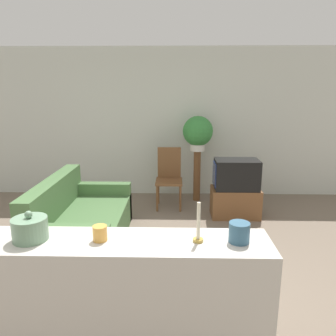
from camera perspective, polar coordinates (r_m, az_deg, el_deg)
name	(u,v)px	position (r m, az deg, el deg)	size (l,w,h in m)	color
ground_plane	(118,306)	(3.32, -8.68, -22.68)	(14.00, 14.00, 0.00)	#756656
wall_back	(147,123)	(6.12, -3.59, 7.81)	(9.00, 0.06, 2.70)	silver
couch	(81,223)	(4.40, -14.98, -9.23)	(0.97, 1.75, 0.86)	#476B3D
tv_stand	(235,202)	(5.28, 11.60, -5.86)	(0.74, 0.45, 0.46)	brown
television	(236,174)	(5.15, 11.77, -1.06)	(0.68, 0.43, 0.46)	black
wooden_chair	(169,175)	(5.54, 0.19, -1.23)	(0.44, 0.44, 1.00)	brown
plant_stand	(197,176)	(5.87, 5.06, -1.35)	(0.12, 0.12, 0.91)	brown
potted_plant	(198,132)	(5.72, 5.22, 6.27)	(0.52, 0.52, 0.61)	white
foreground_counter	(100,304)	(2.54, -11.73, -22.14)	(2.34, 0.44, 0.97)	beige
decorative_bowl	(30,229)	(2.40, -22.91, -9.72)	(0.23, 0.23, 0.21)	gray
candle_jar	(100,233)	(2.27, -11.77, -11.07)	(0.10, 0.10, 0.10)	gold
candlestick	(198,229)	(2.20, 5.30, -10.47)	(0.07, 0.07, 0.27)	#B7933D
coffee_tin	(239,232)	(2.24, 12.30, -10.91)	(0.14, 0.14, 0.14)	#335B75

